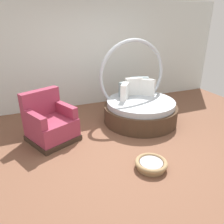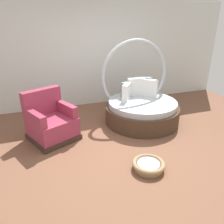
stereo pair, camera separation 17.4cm
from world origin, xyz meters
The scene contains 5 objects.
ground_plane centered at (0.00, 0.00, -0.01)m, with size 8.00×8.00×0.02m, color brown.
back_wall centered at (0.00, 2.47, 1.32)m, with size 8.00×0.12×2.64m, color silver.
round_daybed centered at (0.85, 0.96, 0.36)m, with size 1.64×1.64×1.78m.
red_armchair centered at (-1.15, 0.80, 0.33)m, with size 1.06×1.06×0.94m.
pet_basket centered at (0.17, -0.71, 0.07)m, with size 0.51×0.51×0.13m.
Camera 2 is at (-1.29, -3.17, 2.15)m, focal length 35.07 mm.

